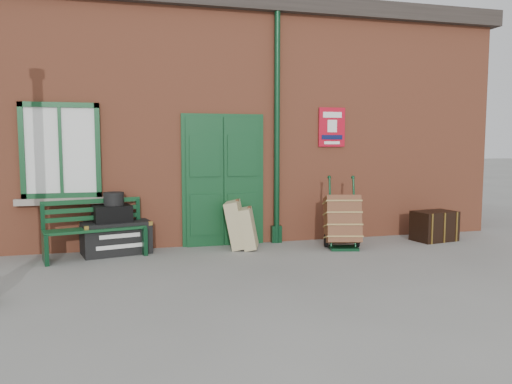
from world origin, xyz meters
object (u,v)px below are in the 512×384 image
object	(u,v)px
porter_trolley	(342,221)
dark_trunk	(434,226)
bench	(94,227)
houdini_trunk	(116,237)

from	to	relation	value
porter_trolley	dark_trunk	world-z (taller)	porter_trolley
bench	dark_trunk	xyz separation A→B (m)	(5.88, -0.20, -0.20)
houdini_trunk	dark_trunk	distance (m)	5.58
houdini_trunk	dark_trunk	world-z (taller)	dark_trunk
houdini_trunk	porter_trolley	distance (m)	3.74
houdini_trunk	dark_trunk	xyz separation A→B (m)	(5.57, -0.38, 0.01)
porter_trolley	dark_trunk	size ratio (longest dim) A/B	1.59
bench	houdini_trunk	distance (m)	0.42
houdini_trunk	porter_trolley	size ratio (longest dim) A/B	0.88
porter_trolley	dark_trunk	distance (m)	1.89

